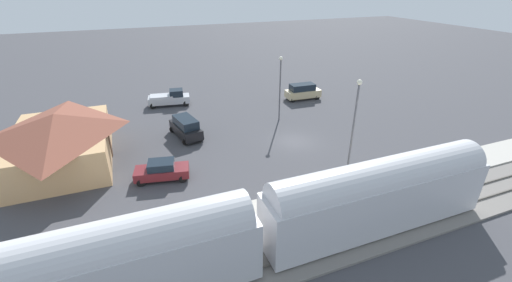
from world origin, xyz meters
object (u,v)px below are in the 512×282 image
passenger_train (260,224)px  sedan_maroon (162,170)px  pedestrian_waiting_far (399,169)px  pickup_silver (170,98)px  suv_tan (303,91)px  pedestrian_on_platform (409,168)px  light_pole_near_platform (355,117)px  suv_black (186,127)px  station_building (60,138)px  light_pole_lot_center (280,81)px

passenger_train → sedan_maroon: passenger_train is taller
pedestrian_waiting_far → pickup_silver: pickup_silver is taller
passenger_train → suv_tan: (25.85, -17.14, -1.71)m
pedestrian_on_platform → pedestrian_waiting_far: bearing=75.4°
pedestrian_waiting_far → light_pole_near_platform: light_pole_near_platform is taller
pickup_silver → passenger_train: bearing=-178.5°
passenger_train → pickup_silver: size_ratio=5.89×
passenger_train → suv_tan: bearing=-33.5°
suv_tan → suv_black: same height
sedan_maroon → suv_tan: 25.68m
pedestrian_waiting_far → suv_tan: suv_tan is taller
passenger_train → sedan_maroon: size_ratio=6.94×
station_building → suv_black: (1.40, -11.59, -1.37)m
passenger_train → pedestrian_on_platform: passenger_train is taller
passenger_train → pedestrian_on_platform: bearing=-76.3°
light_pole_near_platform → station_building: bearing=64.5°
pedestrian_on_platform → suv_tan: 22.32m
suv_tan → light_pole_lot_center: (-5.72, 6.37, 3.69)m
pedestrian_on_platform → light_pole_near_platform: size_ratio=0.20×
pedestrian_waiting_far → light_pole_lot_center: size_ratio=0.22×
light_pole_lot_center → suv_tan: bearing=-48.1°
pedestrian_on_platform → suv_black: bearing=44.7°
suv_tan → pedestrian_on_platform: bearing=174.3°
light_pole_near_platform → suv_tan: bearing=-17.2°
light_pole_near_platform → pickup_silver: bearing=27.2°
passenger_train → station_building: size_ratio=2.64×
pedestrian_on_platform → suv_black: 22.19m
pedestrian_on_platform → sedan_maroon: bearing=67.4°
pedestrian_on_platform → light_pole_near_platform: light_pole_near_platform is taller
pickup_silver → station_building: bearing=136.7°
sedan_maroon → station_building: bearing=51.6°
station_building → suv_tan: bearing=-75.1°
suv_tan → pickup_silver: bearing=76.4°
station_building → sedan_maroon: 10.38m
pedestrian_waiting_far → suv_tan: 22.21m
pedestrian_waiting_far → pickup_silver: (26.32, 14.88, -0.25)m
station_building → suv_tan: size_ratio=2.52×
pickup_silver → light_pole_near_platform: light_pole_near_platform is taller
station_building → pickup_silver: (12.17, -11.49, -1.49)m
suv_tan → suv_black: bearing=109.9°
pickup_silver → pedestrian_waiting_far: bearing=-150.5°
passenger_train → light_pole_near_platform: size_ratio=3.93×
station_building → suv_tan: 30.47m
pedestrian_waiting_far → sedan_maroon: (7.77, 18.33, -0.40)m
pedestrian_waiting_far → sedan_maroon: 19.92m
passenger_train → pedestrian_waiting_far: bearing=-74.7°
pedestrian_waiting_far → suv_black: bearing=43.6°
pedestrian_waiting_far → suv_tan: size_ratio=0.34×
suv_black → suv_tan: bearing=-70.1°
passenger_train → suv_black: 19.48m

